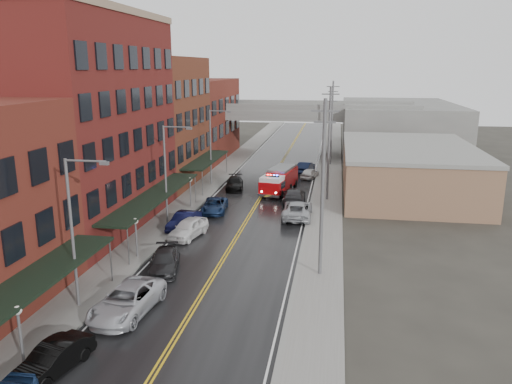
{
  "coord_description": "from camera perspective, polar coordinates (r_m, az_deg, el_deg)",
  "views": [
    {
      "loc": [
        8.01,
        -17.09,
        13.94
      ],
      "look_at": [
        1.02,
        25.69,
        3.0
      ],
      "focal_mm": 35.0,
      "sensor_mm": 36.0,
      "label": 1
    }
  ],
  "objects": [
    {
      "name": "parked_car_left_2",
      "position": [
        30.39,
        -14.51,
        -11.92
      ],
      "size": [
        3.22,
        6.06,
        1.62
      ],
      "primitive_type": "imported",
      "rotation": [
        0.0,
        0.0,
        -0.09
      ],
      "color": "#B4B6BC",
      "rests_on": "ground"
    },
    {
      "name": "awning_1",
      "position": [
        44.36,
        -11.49,
        -0.42
      ],
      "size": [
        2.6,
        18.0,
        3.09
      ],
      "color": "black",
      "rests_on": "ground"
    },
    {
      "name": "tan_building",
      "position": [
        58.77,
        16.92,
        2.32
      ],
      "size": [
        14.0,
        22.0,
        5.0
      ],
      "primitive_type": "cube",
      "color": "#8B654A",
      "rests_on": "ground"
    },
    {
      "name": "parked_car_right_1",
      "position": [
        52.23,
        4.38,
        -0.45
      ],
      "size": [
        2.38,
        5.57,
        1.6
      ],
      "primitive_type": "imported",
      "rotation": [
        0.0,
        0.0,
        3.17
      ],
      "color": "#2B2A2D",
      "rests_on": "ground"
    },
    {
      "name": "sidewalk_left",
      "position": [
        51.42,
        -8.41,
        -1.64
      ],
      "size": [
        3.0,
        160.0,
        0.15
      ],
      "primitive_type": "cube",
      "color": "slate",
      "rests_on": "ground"
    },
    {
      "name": "parked_car_left_1",
      "position": [
        26.25,
        -22.17,
        -17.25
      ],
      "size": [
        2.42,
        4.54,
        1.42
      ],
      "primitive_type": "imported",
      "rotation": [
        0.0,
        0.0,
        -0.22
      ],
      "color": "black",
      "rests_on": "ground"
    },
    {
      "name": "brick_building_far",
      "position": [
        78.46,
        -6.6,
        8.26
      ],
      "size": [
        9.0,
        20.0,
        12.0
      ],
      "primitive_type": "cube",
      "color": "maroon",
      "rests_on": "ground"
    },
    {
      "name": "awning_2",
      "position": [
        60.64,
        -5.7,
        3.69
      ],
      "size": [
        2.6,
        13.0,
        3.09
      ],
      "color": "black",
      "rests_on": "ground"
    },
    {
      "name": "utility_pole_2",
      "position": [
        72.5,
        8.67,
        7.96
      ],
      "size": [
        1.8,
        0.24,
        12.0
      ],
      "color": "#59595B",
      "rests_on": "ground"
    },
    {
      "name": "parked_car_left_4",
      "position": [
        42.23,
        -7.74,
        -4.11
      ],
      "size": [
        2.81,
        4.96,
        1.59
      ],
      "primitive_type": "imported",
      "rotation": [
        0.0,
        0.0,
        -0.21
      ],
      "color": "white",
      "rests_on": "ground"
    },
    {
      "name": "globe_lamp_0",
      "position": [
        26.59,
        -25.49,
        -13.25
      ],
      "size": [
        0.44,
        0.44,
        3.12
      ],
      "color": "#59595B",
      "rests_on": "ground"
    },
    {
      "name": "curb_left",
      "position": [
        50.95,
        -6.64,
        -1.72
      ],
      "size": [
        0.3,
        160.0,
        0.15
      ],
      "primitive_type": "cube",
      "color": "gray",
      "rests_on": "ground"
    },
    {
      "name": "globe_lamp_1",
      "position": [
        37.92,
        -13.59,
        -4.11
      ],
      "size": [
        0.44,
        0.44,
        3.12
      ],
      "color": "#59595B",
      "rests_on": "ground"
    },
    {
      "name": "parked_car_left_6",
      "position": [
        49.17,
        -4.76,
        -1.54
      ],
      "size": [
        2.7,
        5.04,
        1.34
      ],
      "primitive_type": "imported",
      "rotation": [
        0.0,
        0.0,
        0.1
      ],
      "color": "#13264A",
      "rests_on": "ground"
    },
    {
      "name": "parked_car_left_5",
      "position": [
        44.39,
        -8.22,
        -3.28
      ],
      "size": [
        2.18,
        4.69,
        1.49
      ],
      "primitive_type": "imported",
      "rotation": [
        0.0,
        0.0,
        -0.14
      ],
      "color": "black",
      "rests_on": "ground"
    },
    {
      "name": "awning_0",
      "position": [
        28.37,
        -25.2,
        -9.98
      ],
      "size": [
        2.6,
        16.0,
        3.09
      ],
      "color": "black",
      "rests_on": "ground"
    },
    {
      "name": "parked_car_left_3",
      "position": [
        35.81,
        -10.44,
        -7.81
      ],
      "size": [
        2.95,
        5.04,
        1.37
      ],
      "primitive_type": "imported",
      "rotation": [
        0.0,
        0.0,
        0.23
      ],
      "color": "black",
      "rests_on": "ground"
    },
    {
      "name": "overpass",
      "position": [
        79.89,
        3.51,
        8.42
      ],
      "size": [
        40.0,
        10.0,
        7.5
      ],
      "color": "slate",
      "rests_on": "ground"
    },
    {
      "name": "globe_lamp_2",
      "position": [
        50.6,
        -7.53,
        0.75
      ],
      "size": [
        0.44,
        0.44,
        3.12
      ],
      "color": "#59595B",
      "rests_on": "ground"
    },
    {
      "name": "utility_pole_0",
      "position": [
        33.0,
        7.62,
        0.66
      ],
      "size": [
        1.8,
        0.24,
        12.0
      ],
      "color": "#59595B",
      "rests_on": "ground"
    },
    {
      "name": "street_lamp_1",
      "position": [
        44.46,
        -10.04,
        2.59
      ],
      "size": [
        2.64,
        0.22,
        9.0
      ],
      "color": "#59595B",
      "rests_on": "ground"
    },
    {
      "name": "parked_car_right_0",
      "position": [
        47.28,
        4.74,
        -2.01
      ],
      "size": [
        2.77,
        5.85,
        1.61
      ],
      "primitive_type": "imported",
      "rotation": [
        0.0,
        0.0,
        3.16
      ],
      "color": "#A1A4A9",
      "rests_on": "ground"
    },
    {
      "name": "parked_car_left_7",
      "position": [
        58.22,
        -2.47,
        1.0
      ],
      "size": [
        2.64,
        5.01,
        1.38
      ],
      "primitive_type": "imported",
      "rotation": [
        0.0,
        0.0,
        0.15
      ],
      "color": "black",
      "rests_on": "ground"
    },
    {
      "name": "street_lamp_2",
      "position": [
        59.56,
        -5.0,
        5.66
      ],
      "size": [
        2.64,
        0.22,
        9.0
      ],
      "color": "#59595B",
      "rests_on": "ground"
    },
    {
      "name": "fire_truck",
      "position": [
        56.57,
        2.66,
        1.42
      ],
      "size": [
        4.07,
        7.78,
        2.73
      ],
      "rotation": [
        0.0,
        0.0,
        -0.19
      ],
      "color": "#A4070B",
      "rests_on": "ground"
    },
    {
      "name": "brick_building_b",
      "position": [
        45.67,
        -18.75,
        7.21
      ],
      "size": [
        9.0,
        20.0,
        18.0
      ],
      "primitive_type": "cube",
      "color": "#5C1818",
      "rests_on": "ground"
    },
    {
      "name": "right_far_block",
      "position": [
        88.23,
        15.84,
        7.16
      ],
      "size": [
        18.0,
        30.0,
        8.0
      ],
      "primitive_type": "cube",
      "color": "slate",
      "rests_on": "ground"
    },
    {
      "name": "parked_car_right_2",
      "position": [
        64.19,
        6.17,
        2.14
      ],
      "size": [
        2.52,
        4.16,
        1.32
      ],
      "primitive_type": "imported",
      "rotation": [
        0.0,
        0.0,
        2.88
      ],
      "color": "silver",
      "rests_on": "ground"
    },
    {
      "name": "street_lamp_0",
      "position": [
        30.3,
        -19.95,
        -3.51
      ],
      "size": [
        2.64,
        0.22,
        9.0
      ],
      "color": "#59595B",
      "rests_on": "ground"
    },
    {
      "name": "utility_pole_1",
      "position": [
        52.65,
        8.34,
        5.68
      ],
      "size": [
        1.8,
        0.24,
        12.0
      ],
      "color": "#59595B",
      "rests_on": "ground"
    },
    {
      "name": "curb_right",
      "position": [
        49.15,
        6.15,
        -2.31
      ],
      "size": [
        0.3,
        160.0,
        0.15
      ],
      "primitive_type": "cube",
      "color": "gray",
      "rests_on": "ground"
    },
    {
      "name": "brick_building_c",
      "position": [
        61.74,
        -11.08,
        7.92
      ],
      "size": [
        9.0,
        15.0,
        15.0
      ],
      "primitive_type": "cube",
      "color": "brown",
      "rests_on": "ground"
    },
    {
      "name": "parked_car_right_3",
      "position": [
        67.33,
        5.7,
        2.81
      ],
      "size": [
        2.41,
        4.89,
        1.54
      ],
      "primitive_type": "imported",
      "rotation": [
        0.0,
        0.0,
        2.97
      ],
      "color": "black",
      "rests_on": "ground"
    },
    {
      "name": "sidewalk_right",
      "position": [
        49.1,
        8.08,
        -2.39
      ],
      "size": [
        3.0,
        160.0,
        0.15
      ],
      "primitive_type": "cube",
      "color": "slate",
      "rests_on": "ground"
    },
    {
      "name": "road",
      "position": [
        49.76,
        -0.36,
        -2.09
      ],
      "size": [
        11.0,
        160.0,
        0.02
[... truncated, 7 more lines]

